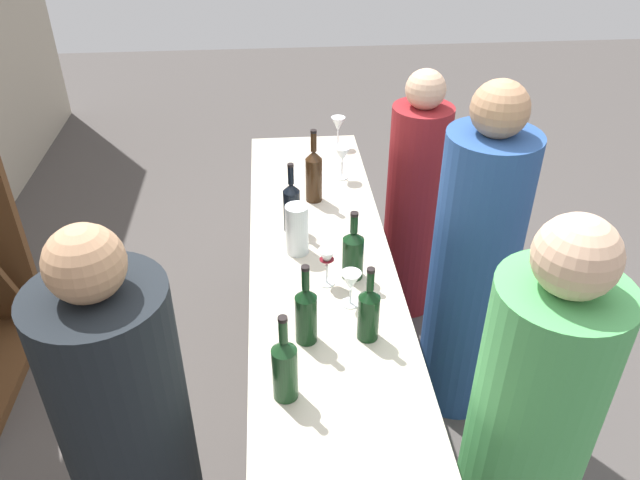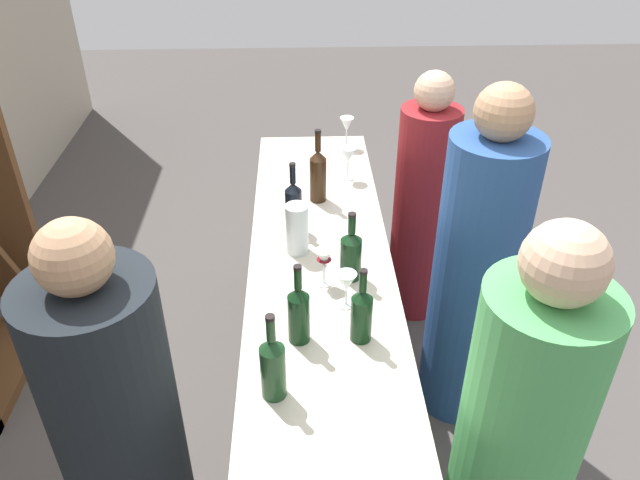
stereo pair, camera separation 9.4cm
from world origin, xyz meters
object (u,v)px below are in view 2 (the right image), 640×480
(wine_bottle_second_right_dark_green, at_px, (351,254))
(wine_bottle_rightmost_near_black, at_px, (293,205))
(wine_bottle_second_left_dark_green, at_px, (362,313))
(wine_bottle_leftmost_olive_green, at_px, (273,366))
(wine_glass_far_left, at_px, (324,260))
(water_pitcher, at_px, (297,228))
(wine_glass_near_center, at_px, (348,156))
(person_server_behind, at_px, (127,457))
(wine_bottle_far_right_amber_brown, at_px, (318,174))
(person_right_guest, at_px, (510,464))
(wine_glass_near_left, at_px, (347,126))
(person_left_guest, at_px, (475,277))
(wine_glass_near_right, at_px, (347,283))
(wine_bottle_center_dark_green, at_px, (299,313))
(person_center_guest, at_px, (422,209))

(wine_bottle_second_right_dark_green, height_order, wine_bottle_rightmost_near_black, wine_bottle_rightmost_near_black)
(wine_bottle_second_left_dark_green, bearing_deg, wine_bottle_leftmost_olive_green, 129.66)
(wine_glass_far_left, height_order, water_pitcher, water_pitcher)
(wine_glass_near_center, distance_m, person_server_behind, 1.64)
(wine_bottle_far_right_amber_brown, height_order, wine_glass_near_center, wine_bottle_far_right_amber_brown)
(wine_bottle_second_left_dark_green, height_order, person_server_behind, person_server_behind)
(wine_bottle_rightmost_near_black, bearing_deg, person_right_guest, -147.32)
(wine_glass_near_left, distance_m, person_left_guest, 1.07)
(wine_bottle_far_right_amber_brown, xyz_separation_m, water_pitcher, (-0.40, 0.10, -0.03))
(wine_bottle_far_right_amber_brown, distance_m, person_left_guest, 0.82)
(wine_bottle_second_left_dark_green, height_order, person_left_guest, person_left_guest)
(person_server_behind, bearing_deg, wine_bottle_rightmost_near_black, 49.38)
(wine_glass_near_right, relative_size, wine_glass_far_left, 0.92)
(wine_bottle_second_right_dark_green, bearing_deg, wine_bottle_second_left_dark_green, -178.72)
(wine_bottle_center_dark_green, distance_m, wine_glass_near_center, 1.15)
(wine_bottle_second_right_dark_green, xyz_separation_m, water_pitcher, (0.18, 0.20, -0.00))
(wine_bottle_second_left_dark_green, distance_m, person_center_guest, 1.47)
(water_pitcher, height_order, person_center_guest, person_center_guest)
(wine_bottle_rightmost_near_black, bearing_deg, wine_glass_near_right, -160.20)
(wine_bottle_second_left_dark_green, xyz_separation_m, person_server_behind, (-0.27, 0.75, -0.34))
(wine_bottle_second_right_dark_green, bearing_deg, wine_bottle_leftmost_olive_green, 154.36)
(person_center_guest, bearing_deg, person_left_guest, 76.93)
(wine_glass_near_right, xyz_separation_m, person_right_guest, (-0.52, -0.48, -0.32))
(wine_glass_near_left, bearing_deg, wine_bottle_leftmost_olive_green, 168.71)
(wine_bottle_second_right_dark_green, distance_m, wine_glass_far_left, 0.11)
(wine_bottle_rightmost_near_black, bearing_deg, person_center_guest, -46.68)
(wine_bottle_center_dark_green, distance_m, wine_bottle_rightmost_near_black, 0.68)
(wine_glass_near_center, relative_size, person_server_behind, 0.10)
(wine_bottle_far_right_amber_brown, xyz_separation_m, wine_glass_near_right, (-0.75, -0.07, -0.03))
(person_right_guest, distance_m, person_server_behind, 1.19)
(wine_bottle_second_left_dark_green, distance_m, wine_glass_near_center, 1.12)
(wine_glass_near_left, height_order, person_server_behind, person_server_behind)
(wine_glass_near_center, bearing_deg, wine_glass_near_right, 175.30)
(wine_bottle_leftmost_olive_green, relative_size, person_center_guest, 0.21)
(water_pitcher, bearing_deg, person_left_guest, -83.51)
(wine_bottle_second_left_dark_green, relative_size, wine_glass_near_left, 1.75)
(wine_glass_near_left, bearing_deg, wine_bottle_center_dark_green, 169.84)
(wine_glass_near_left, relative_size, wine_glass_far_left, 1.08)
(wine_bottle_second_left_dark_green, xyz_separation_m, water_pitcher, (0.52, 0.20, -0.00))
(wine_bottle_second_left_dark_green, relative_size, wine_glass_far_left, 1.89)
(wine_bottle_far_right_amber_brown, relative_size, person_right_guest, 0.21)
(wine_bottle_leftmost_olive_green, relative_size, wine_bottle_second_right_dark_green, 1.09)
(person_right_guest, bearing_deg, wine_bottle_rightmost_near_black, -53.46)
(wine_bottle_rightmost_near_black, bearing_deg, person_server_behind, 150.76)
(wine_bottle_center_dark_green, distance_m, person_server_behind, 0.70)
(wine_bottle_center_dark_green, height_order, water_pitcher, wine_bottle_center_dark_green)
(wine_bottle_center_dark_green, relative_size, wine_glass_near_right, 2.20)
(water_pitcher, relative_size, person_right_guest, 0.13)
(wine_bottle_far_right_amber_brown, height_order, person_center_guest, person_center_guest)
(wine_glass_near_right, bearing_deg, person_left_guest, -54.35)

